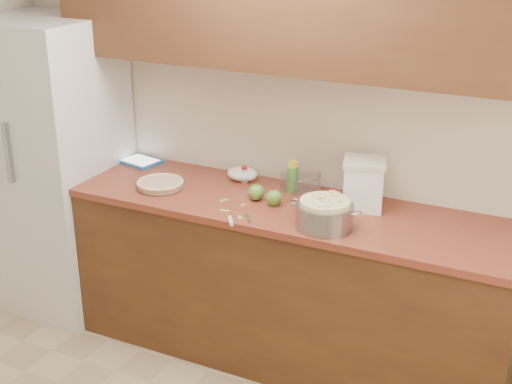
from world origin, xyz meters
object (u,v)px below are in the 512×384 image
at_px(pie, 160,184).
at_px(tablet, 140,161).
at_px(colander, 325,214).
at_px(flour_canister, 364,184).

xyz_separation_m(pie, tablet, (-0.34, 0.30, -0.01)).
bearing_deg(colander, pie, 175.13).
distance_m(pie, flour_canister, 1.13).
height_order(flour_canister, tablet, flour_canister).
xyz_separation_m(pie, flour_canister, (1.10, 0.23, 0.11)).
xyz_separation_m(colander, tablet, (-1.35, 0.39, -0.06)).
bearing_deg(tablet, pie, -29.20).
distance_m(pie, tablet, 0.46).
bearing_deg(flour_canister, pie, -168.08).
relative_size(pie, colander, 0.72).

